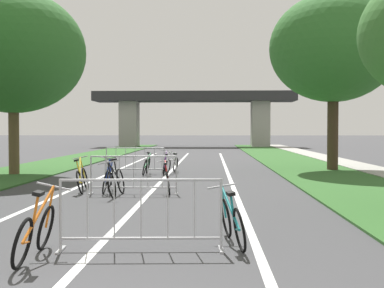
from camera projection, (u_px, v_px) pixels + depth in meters
name	position (u px, v px, depth m)	size (l,w,h in m)	color
grass_verge_left	(69.00, 161.00, 27.61)	(3.48, 58.45, 0.05)	#2D5B26
grass_verge_right	(292.00, 162.00, 27.16)	(3.48, 58.45, 0.05)	#2D5B26
sidewalk_path_right	(340.00, 162.00, 27.06)	(1.65, 58.45, 0.08)	#9E9B93
lane_stripe_center	(169.00, 173.00, 20.39)	(0.14, 33.81, 0.01)	silver
lane_stripe_right_lane	(228.00, 173.00, 20.30)	(0.14, 33.81, 0.01)	silver
lane_stripe_left_lane	(111.00, 173.00, 20.48)	(0.14, 33.81, 0.01)	silver
overpass_bridge	(194.00, 106.00, 51.63)	(20.41, 3.85, 5.60)	#2D2D30
tree_left_pine_far	(13.00, 52.00, 19.37)	(5.52, 5.52, 7.09)	brown
tree_right_oak_near	(333.00, 48.00, 21.46)	(5.42, 5.42, 7.54)	#3D2D1E
crowd_barrier_nearest	(141.00, 215.00, 7.32)	(2.41, 0.56, 1.05)	#ADADB2
crowd_barrier_second	(134.00, 175.00, 13.75)	(2.40, 0.52, 1.05)	#ADADB2
crowd_barrier_third	(135.00, 161.00, 20.17)	(2.40, 0.49, 1.05)	#ADADB2
bicycle_green_0	(147.00, 165.00, 19.71)	(0.47, 1.59, 0.90)	black
bicycle_purple_1	(165.00, 166.00, 19.72)	(0.52, 1.65, 0.97)	black
bicycle_white_2	(172.00, 164.00, 20.54)	(0.54, 1.64, 0.90)	black
bicycle_black_3	(116.00, 182.00, 13.30)	(0.52, 1.71, 0.99)	black
bicycle_yellow_4	(82.00, 179.00, 14.19)	(0.58, 1.71, 1.01)	black
bicycle_orange_5	(36.00, 232.00, 6.83)	(0.49, 1.71, 1.00)	black
bicycle_red_6	(168.00, 179.00, 14.14)	(0.49, 1.68, 0.91)	black
bicycle_blue_7	(108.00, 179.00, 14.20)	(0.52, 1.71, 1.03)	black
bicycle_teal_8	(232.00, 221.00, 7.71)	(0.59, 1.68, 0.90)	black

